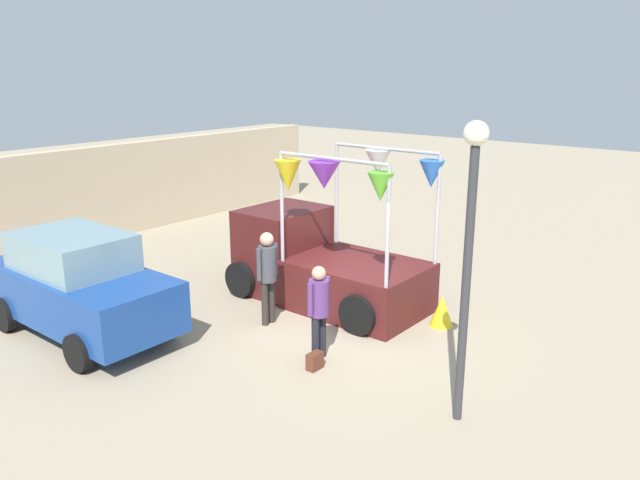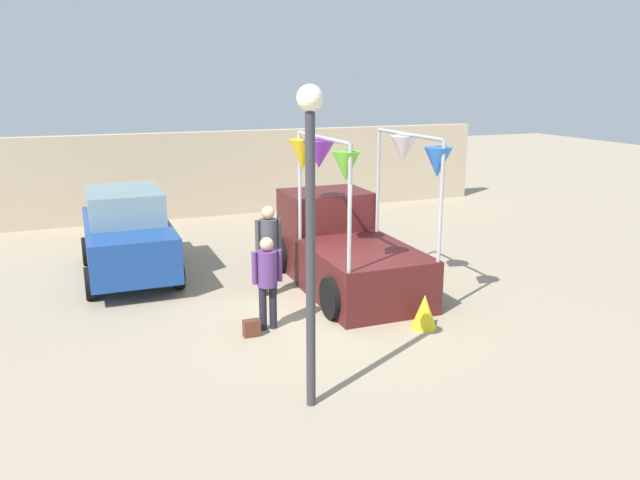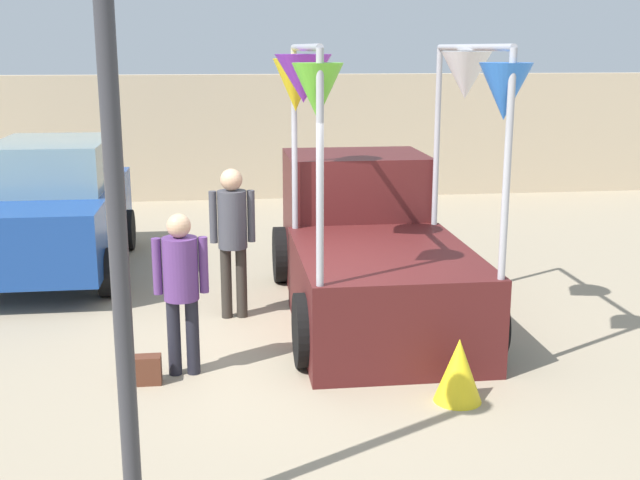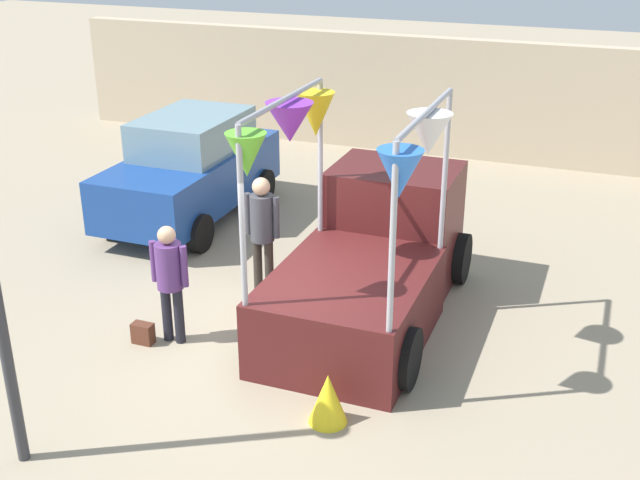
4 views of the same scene
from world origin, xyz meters
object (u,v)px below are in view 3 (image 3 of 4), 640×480
at_px(person_vendor, 233,228).
at_px(handbag, 147,370).
at_px(vendor_truck, 367,239).
at_px(person_customer, 181,279).
at_px(parked_car, 55,207).
at_px(folded_kite_bundle_sunflower, 459,370).
at_px(street_lamp, 111,132).

xyz_separation_m(person_vendor, handbag, (-0.88, -1.86, -0.95)).
distance_m(vendor_truck, person_customer, 2.78).
bearing_deg(person_customer, parked_car, 115.89).
relative_size(vendor_truck, folded_kite_bundle_sunflower, 6.88).
distance_m(person_vendor, street_lamp, 4.67).
bearing_deg(street_lamp, parked_car, 104.42).
relative_size(handbag, folded_kite_bundle_sunflower, 0.47).
height_order(parked_car, folded_kite_bundle_sunflower, parked_car).
xyz_separation_m(parked_car, street_lamp, (1.71, -6.65, 1.72)).
distance_m(parked_car, handbag, 4.54).
distance_m(street_lamp, folded_kite_bundle_sunflower, 4.00).
height_order(person_customer, handbag, person_customer).
bearing_deg(person_customer, street_lamp, -94.77).
bearing_deg(handbag, person_vendor, 64.75).
bearing_deg(parked_car, handbag, -69.27).
bearing_deg(folded_kite_bundle_sunflower, handbag, 165.33).
relative_size(parked_car, street_lamp, 0.97).
bearing_deg(person_vendor, vendor_truck, 3.64).
distance_m(vendor_truck, handbag, 3.27).
height_order(parked_car, person_vendor, parked_car).
bearing_deg(folded_kite_bundle_sunflower, street_lamp, -147.66).
bearing_deg(person_customer, person_vendor, 72.37).
height_order(person_vendor, street_lamp, street_lamp).
relative_size(handbag, street_lamp, 0.07).
bearing_deg(person_customer, vendor_truck, 39.41).
relative_size(vendor_truck, person_vendor, 2.30).
bearing_deg(handbag, folded_kite_bundle_sunflower, -14.67).
xyz_separation_m(person_vendor, folded_kite_bundle_sunflower, (1.97, -2.61, -0.79)).
bearing_deg(street_lamp, folded_kite_bundle_sunflower, 32.34).
height_order(person_vendor, handbag, person_vendor).
relative_size(parked_car, folded_kite_bundle_sunflower, 6.67).
bearing_deg(street_lamp, person_customer, 85.23).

